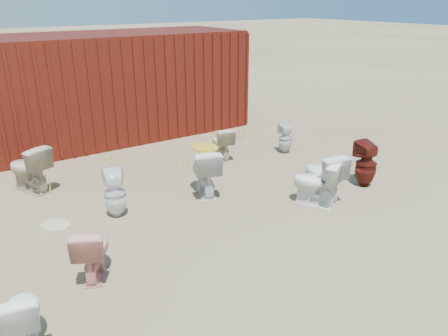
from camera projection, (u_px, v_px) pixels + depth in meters
ground at (245, 212)px, 6.88m from camera, size 100.00×100.00×0.00m
shipping_container at (117, 85)px, 10.45m from camera, size 6.00×2.40×2.40m
toilet_front_a at (21, 317)px, 4.13m from camera, size 0.49×0.71×0.67m
toilet_front_pink at (92, 251)px, 5.19m from camera, size 0.66×0.77×0.68m
toilet_front_c at (323, 175)px, 7.22m from camera, size 0.59×0.88×0.83m
toilet_front_maroon at (366, 164)px, 7.70m from camera, size 0.42×0.43×0.82m
toilet_front_e at (315, 183)px, 7.00m from camera, size 0.71×0.86×0.76m
toilet_back_a at (115, 193)px, 6.63m from camera, size 0.42×0.42×0.75m
toilet_back_beige_left at (29, 169)px, 7.48m from camera, size 0.77×0.94×0.83m
toilet_back_beige_right at (222, 143)px, 9.06m from camera, size 0.52×0.73×0.67m
toilet_back_yellowlid at (205, 171)px, 7.39m from camera, size 0.71×0.92×0.82m
toilet_back_e at (285, 138)px, 9.40m from camera, size 0.36×0.37×0.64m
yellow_lid at (205, 147)px, 7.23m from camera, size 0.42×0.52×0.02m
loose_tank at (324, 184)px, 7.47m from camera, size 0.54×0.37×0.35m
loose_lid_near at (208, 168)px, 8.64m from camera, size 0.45×0.55×0.02m
loose_lid_far at (56, 225)px, 6.45m from camera, size 0.57×0.59×0.02m
weed_clump_a at (48, 181)px, 7.62m from camera, size 0.36×0.36×0.33m
weed_clump_b at (186, 161)px, 8.63m from camera, size 0.32×0.32×0.26m
weed_clump_c at (242, 134)px, 10.34m from camera, size 0.36×0.36×0.29m
weed_clump_d at (110, 156)px, 8.95m from camera, size 0.30×0.30×0.23m
weed_clump_e at (212, 134)px, 10.36m from camera, size 0.34×0.34×0.27m
weed_clump_f at (346, 161)px, 8.73m from camera, size 0.28×0.28×0.21m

